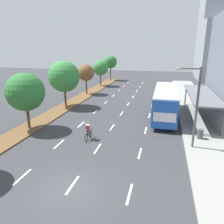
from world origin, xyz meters
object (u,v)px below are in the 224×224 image
at_px(median_tree_second, 25,92).
at_px(trash_bin, 200,134).
at_px(streetlight, 195,103).
at_px(bus, 165,100).
at_px(median_tree_fifth, 101,68).
at_px(cyclist, 88,131).
at_px(median_tree_third, 64,77).
at_px(bus_shelter, 203,103).
at_px(median_tree_fourth, 86,73).
at_px(median_tree_farthest, 111,62).

bearing_deg(median_tree_second, trash_bin, 4.45).
xyz_separation_m(median_tree_second, streetlight, (15.53, -0.68, 0.03)).
relative_size(bus, median_tree_fifth, 2.06).
bearing_deg(bus, cyclist, -127.55).
distance_m(bus, median_tree_fifth, 23.61).
xyz_separation_m(median_tree_third, streetlight, (15.74, -9.60, -0.38)).
distance_m(bus_shelter, median_tree_fourth, 20.74).
relative_size(median_tree_fifth, streetlight, 0.84).
xyz_separation_m(bus, median_tree_fifth, (-13.74, 19.11, 1.87)).
bearing_deg(median_tree_third, trash_bin, -24.47).
height_order(median_tree_third, median_tree_farthest, median_tree_third).
bearing_deg(median_tree_second, cyclist, -8.13).
relative_size(bus, median_tree_fourth, 2.17).
distance_m(bus_shelter, median_tree_third, 18.05).
bearing_deg(trash_bin, median_tree_farthest, 116.27).
distance_m(median_tree_fifth, trash_bin, 30.77).
bearing_deg(median_tree_third, median_tree_second, -88.68).
distance_m(median_tree_second, streetlight, 15.55).
bearing_deg(bus_shelter, cyclist, -141.28).
xyz_separation_m(bus, median_tree_farthest, (-13.77, 28.03, 2.58)).
relative_size(median_tree_second, median_tree_farthest, 0.91).
relative_size(bus_shelter, bus, 1.07).
height_order(bus, median_tree_fifth, median_tree_fifth).
relative_size(streetlight, trash_bin, 7.65).
distance_m(median_tree_third, median_tree_farthest, 26.76).
relative_size(median_tree_third, trash_bin, 7.40).
height_order(median_tree_third, trash_bin, median_tree_third).
height_order(cyclist, median_tree_fifth, median_tree_fifth).
bearing_deg(median_tree_fifth, median_tree_third, -89.44).
bearing_deg(median_tree_third, bus_shelter, -3.67).
bearing_deg(cyclist, bus_shelter, 38.72).
bearing_deg(streetlight, trash_bin, 62.36).
relative_size(median_tree_second, median_tree_fifth, 1.02).
distance_m(median_tree_fifth, streetlight, 31.71).
distance_m(median_tree_second, median_tree_third, 8.93).
relative_size(cyclist, median_tree_farthest, 0.30).
height_order(median_tree_fifth, median_tree_farthest, median_tree_farthest).
bearing_deg(median_tree_fifth, cyclist, -75.58).
xyz_separation_m(bus, cyclist, (-6.62, -8.61, -1.28)).
distance_m(median_tree_third, median_tree_fifth, 17.84).
bearing_deg(cyclist, median_tree_third, 125.12).
xyz_separation_m(bus_shelter, cyclist, (-10.90, -8.74, -1.08)).
height_order(median_tree_fourth, median_tree_fifth, median_tree_fifth).
xyz_separation_m(median_tree_farthest, trash_bin, (16.97, -34.38, -4.07)).
relative_size(bus_shelter, cyclist, 6.66).
height_order(median_tree_second, median_tree_fourth, median_tree_second).
bearing_deg(median_tree_third, median_tree_fifth, 90.56).
bearing_deg(median_tree_fifth, median_tree_second, -89.19).
relative_size(bus_shelter, median_tree_fourth, 2.33).
bearing_deg(median_tree_second, streetlight, -2.51).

